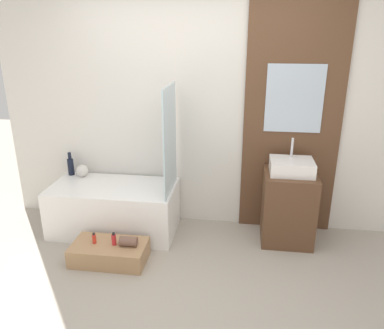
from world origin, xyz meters
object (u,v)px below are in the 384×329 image
object	(u,v)px
bottle_soap_primary	(94,238)
vase_tall_dark	(71,166)
vase_round_light	(82,171)
bottle_soap_secondary	(114,239)
wooden_step_bench	(110,252)
sink	(292,167)
bathtub	(114,208)

from	to	relation	value
bottle_soap_primary	vase_tall_dark	bearing A→B (deg)	124.54
vase_tall_dark	vase_round_light	world-z (taller)	vase_tall_dark
vase_tall_dark	bottle_soap_secondary	world-z (taller)	vase_tall_dark
wooden_step_bench	vase_tall_dark	size ratio (longest dim) A/B	2.64
sink	bottle_soap_secondary	distance (m)	1.82
wooden_step_bench	bottle_soap_secondary	world-z (taller)	bottle_soap_secondary
wooden_step_bench	bottle_soap_secondary	bearing A→B (deg)	0.00
wooden_step_bench	bottle_soap_primary	world-z (taller)	bottle_soap_primary
vase_round_light	bottle_soap_primary	distance (m)	0.96
vase_round_light	bottle_soap_primary	world-z (taller)	vase_round_light
bathtub	sink	xyz separation A→B (m)	(1.80, 0.06, 0.54)
wooden_step_bench	bathtub	bearing A→B (deg)	103.41
vase_tall_dark	wooden_step_bench	bearing A→B (deg)	-49.42
vase_tall_dark	bottle_soap_primary	size ratio (longest dim) A/B	2.46
wooden_step_bench	sink	bearing A→B (deg)	20.83
bathtub	bottle_soap_primary	world-z (taller)	bathtub
bottle_soap_secondary	vase_round_light	bearing A→B (deg)	127.73
wooden_step_bench	bottle_soap_secondary	size ratio (longest dim) A/B	5.65
vase_round_light	wooden_step_bench	bearing A→B (deg)	-54.70
wooden_step_bench	bottle_soap_primary	distance (m)	0.19
bottle_soap_primary	bottle_soap_secondary	xyz separation A→B (m)	(0.19, 0.00, 0.01)
bathtub	vase_tall_dark	size ratio (longest dim) A/B	4.98
bottle_soap_primary	bottle_soap_secondary	distance (m)	0.19
bathtub	vase_round_light	xyz separation A→B (m)	(-0.42, 0.22, 0.32)
vase_tall_dark	bottle_soap_primary	xyz separation A→B (m)	(0.56, -0.82, -0.40)
vase_round_light	bottle_soap_secondary	size ratio (longest dim) A/B	1.11
vase_round_light	bottle_soap_primary	size ratio (longest dim) A/B	1.27
bathtub	bottle_soap_secondary	bearing A→B (deg)	-71.77
bottle_soap_secondary	bottle_soap_primary	bearing A→B (deg)	180.00
sink	vase_tall_dark	distance (m)	2.38
bathtub	vase_tall_dark	world-z (taller)	vase_tall_dark
wooden_step_bench	vase_tall_dark	bearing A→B (deg)	130.58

